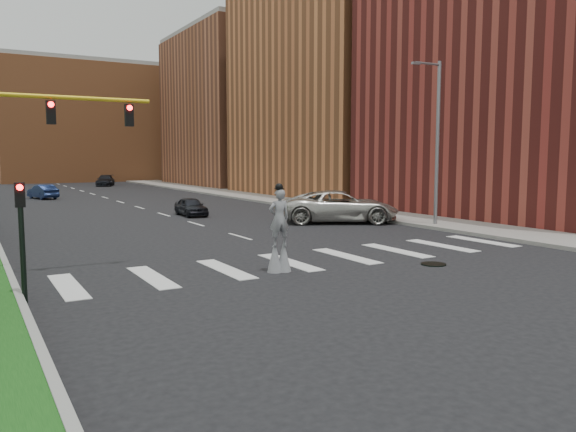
# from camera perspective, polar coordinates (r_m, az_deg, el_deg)

# --- Properties ---
(ground_plane) EXTENTS (160.00, 160.00, 0.00)m
(ground_plane) POSITION_cam_1_polar(r_m,az_deg,el_deg) (20.62, 4.64, -4.83)
(ground_plane) COLOR black
(ground_plane) RESTS_ON ground
(sidewalk_right) EXTENTS (5.00, 90.00, 0.18)m
(sidewalk_right) POSITION_cam_1_polar(r_m,az_deg,el_deg) (48.23, -0.06, 1.56)
(sidewalk_right) COLOR gray
(sidewalk_right) RESTS_ON ground
(manhole) EXTENTS (0.90, 0.90, 0.04)m
(manhole) POSITION_cam_1_polar(r_m,az_deg,el_deg) (21.00, 14.56, -4.76)
(manhole) COLOR black
(manhole) RESTS_ON ground
(building_near) EXTENTS (16.00, 20.00, 22.00)m
(building_near) POSITION_cam_1_polar(r_m,az_deg,el_deg) (42.23, 24.19, 15.24)
(building_near) COLOR maroon
(building_near) RESTS_ON ground
(building_mid) EXTENTS (16.00, 22.00, 24.00)m
(building_mid) POSITION_cam_1_polar(r_m,az_deg,el_deg) (58.02, 5.78, 14.08)
(building_mid) COLOR #B76839
(building_mid) RESTS_ON ground
(building_far) EXTENTS (16.00, 22.00, 20.00)m
(building_far) POSITION_cam_1_polar(r_m,az_deg,el_deg) (78.44, -4.73, 10.53)
(building_far) COLOR #9C5839
(building_far) RESTS_ON ground
(building_backdrop) EXTENTS (26.00, 14.00, 18.00)m
(building_backdrop) POSITION_cam_1_polar(r_m,az_deg,el_deg) (96.38, -19.78, 8.76)
(building_backdrop) COLOR #B76839
(building_backdrop) RESTS_ON ground
(streetlight) EXTENTS (2.05, 0.20, 9.00)m
(streetlight) POSITION_cam_1_polar(r_m,az_deg,el_deg) (31.90, 14.83, 7.68)
(streetlight) COLOR slate
(streetlight) RESTS_ON ground
(traffic_signal) EXTENTS (5.30, 0.23, 6.20)m
(traffic_signal) POSITION_cam_1_polar(r_m,az_deg,el_deg) (19.71, -25.07, 6.24)
(traffic_signal) COLOR black
(traffic_signal) RESTS_ON ground
(secondary_signal) EXTENTS (0.25, 0.21, 3.23)m
(secondary_signal) POSITION_cam_1_polar(r_m,az_deg,el_deg) (16.30, -25.44, -1.39)
(secondary_signal) COLOR black
(secondary_signal) RESTS_ON ground
(stilt_performer) EXTENTS (0.84, 0.57, 3.00)m
(stilt_performer) POSITION_cam_1_polar(r_m,az_deg,el_deg) (18.92, -0.90, -1.97)
(stilt_performer) COLOR #331F14
(stilt_performer) RESTS_ON ground
(suv_crossing) EXTENTS (7.49, 6.01, 1.89)m
(suv_crossing) POSITION_cam_1_polar(r_m,az_deg,el_deg) (33.27, 5.33, 0.97)
(suv_crossing) COLOR #BAB8AF
(suv_crossing) RESTS_ON ground
(car_near) EXTENTS (1.51, 3.57, 1.21)m
(car_near) POSITION_cam_1_polar(r_m,az_deg,el_deg) (37.45, -9.83, 0.95)
(car_near) COLOR black
(car_near) RESTS_ON ground
(car_mid) EXTENTS (2.45, 4.20, 1.31)m
(car_mid) POSITION_cam_1_polar(r_m,az_deg,el_deg) (56.36, -23.65, 2.27)
(car_mid) COLOR navy
(car_mid) RESTS_ON ground
(car_far) EXTENTS (3.51, 5.34, 1.44)m
(car_far) POSITION_cam_1_polar(r_m,az_deg,el_deg) (78.05, -18.07, 3.45)
(car_far) COLOR black
(car_far) RESTS_ON ground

